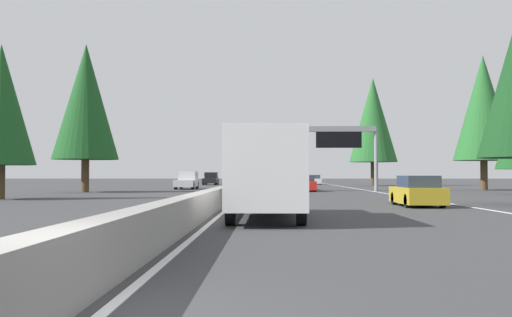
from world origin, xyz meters
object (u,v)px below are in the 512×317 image
at_px(sedan_near_center, 315,180).
at_px(bus_far_left, 268,173).
at_px(minivan_near_right, 290,178).
at_px(conifer_left_foreground, 1,105).
at_px(conifer_left_near, 86,102).
at_px(pickup_distant_a, 304,178).
at_px(oncoming_near, 211,179).
at_px(sign_gantry_overhead, 311,140).
at_px(conifer_right_far, 373,120).
at_px(sedan_distant_b, 305,184).
at_px(oncoming_far, 187,180).
at_px(box_truck_mid_right, 285,174).
at_px(conifer_right_mid, 483,108).
at_px(sedan_far_center, 417,192).
at_px(box_truck_mid_center, 266,172).

relative_size(sedan_near_center, bus_far_left, 0.38).
bearing_deg(minivan_near_right, sedan_near_center, -80.18).
height_order(conifer_left_foreground, conifer_left_near, conifer_left_near).
distance_m(pickup_distant_a, oncoming_near, 32.18).
bearing_deg(sedan_near_center, pickup_distant_a, 0.17).
bearing_deg(sign_gantry_overhead, pickup_distant_a, -2.88).
xyz_separation_m(conifer_right_far, conifer_left_near, (-29.39, 30.10, -1.10)).
relative_size(sedan_distant_b, oncoming_far, 0.79).
xyz_separation_m(oncoming_far, conifer_right_far, (17.99, -22.81, 8.03)).
bearing_deg(box_truck_mid_right, oncoming_near, 162.00).
distance_m(box_truck_mid_right, conifer_right_mid, 69.51).
xyz_separation_m(minivan_near_right, box_truck_mid_right, (34.76, -0.21, 0.66)).
relative_size(sedan_far_center, sedan_distant_b, 1.00).
xyz_separation_m(sedan_distant_b, conifer_right_far, (26.49, -10.92, 8.26)).
xyz_separation_m(oncoming_near, conifer_right_far, (-7.35, -22.79, 8.03)).
bearing_deg(minivan_near_right, conifer_left_foreground, 159.79).
distance_m(sign_gantry_overhead, minivan_near_right, 35.51).
bearing_deg(conifer_right_mid, minivan_near_right, 28.64).
relative_size(box_truck_mid_center, conifer_left_near, 0.66).
relative_size(bus_far_left, conifer_left_foreground, 1.20).
height_order(oncoming_near, conifer_left_foreground, conifer_left_foreground).
bearing_deg(oncoming_near, pickup_distant_a, 151.06).
height_order(oncoming_far, conifer_right_far, conifer_right_far).
relative_size(pickup_distant_a, conifer_right_far, 0.38).
height_order(box_truck_mid_center, sedan_distant_b, box_truck_mid_center).
relative_size(pickup_distant_a, minivan_near_right, 1.12).
bearing_deg(minivan_near_right, conifer_left_near, 153.90).
relative_size(sedan_far_center, conifer_right_far, 0.30).
relative_size(bus_far_left, conifer_right_mid, 0.87).
bearing_deg(box_truck_mid_right, sedan_near_center, -174.02).
bearing_deg(conifer_right_far, conifer_left_near, 134.32).
bearing_deg(conifer_left_near, bus_far_left, -60.43).
xyz_separation_m(box_truck_mid_right, oncoming_near, (-37.17, 12.08, -0.70)).
bearing_deg(box_truck_mid_center, minivan_near_right, -2.82).
distance_m(conifer_right_mid, conifer_left_foreground, 43.28).
relative_size(sedan_near_center, box_truck_mid_right, 0.52).
distance_m(sedan_distant_b, pickup_distant_a, 62.12).
xyz_separation_m(oncoming_far, conifer_left_near, (-11.39, 7.29, 6.93)).
height_order(bus_far_left, conifer_right_mid, conifer_right_mid).
height_order(sedan_far_center, conifer_right_far, conifer_right_far).
distance_m(oncoming_near, conifer_right_mid, 42.52).
height_order(bus_far_left, oncoming_near, bus_far_left).
bearing_deg(conifer_left_foreground, oncoming_far, -16.92).
height_order(sign_gantry_overhead, box_truck_mid_right, sign_gantry_overhead).
bearing_deg(sedan_distant_b, oncoming_far, 54.44).
xyz_separation_m(sedan_near_center, pickup_distant_a, (25.10, 0.08, 0.23)).
distance_m(sedan_far_center, bus_far_left, 31.91).
relative_size(oncoming_far, conifer_left_near, 0.43).
distance_m(sedan_distant_b, sedan_near_center, 37.10).
relative_size(bus_far_left, oncoming_far, 2.05).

